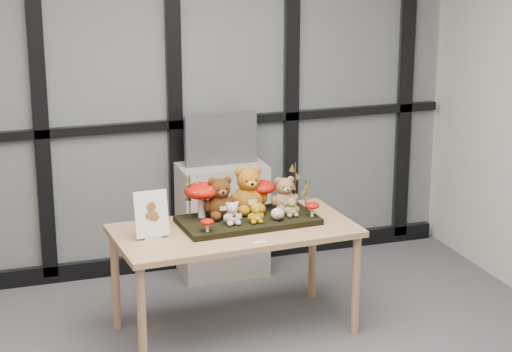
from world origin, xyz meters
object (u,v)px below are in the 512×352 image
object	(u,v)px
bear_tan_back	(284,192)
bear_white_bow	(232,212)
plush_cream_hedgehog	(278,213)
mushroom_back_right	(261,193)
sign_holder	(152,217)
bear_beige_small	(291,205)
monitor	(221,139)
mushroom_back_left	(202,198)
display_table	(235,239)
mushroom_front_right	(312,209)
bear_small_yellow	(255,212)
bear_brown_medium	(220,195)
cabinet	(222,220)
mushroom_front_left	(207,225)
bear_pooh_yellow	(248,187)
diorama_tray	(248,220)

from	to	relation	value
bear_tan_back	bear_white_bow	xyz separation A→B (m)	(-0.38, -0.15, -0.04)
bear_tan_back	plush_cream_hedgehog	xyz separation A→B (m)	(-0.10, -0.16, -0.08)
mushroom_back_right	sign_holder	xyz separation A→B (m)	(-0.73, -0.20, -0.01)
bear_beige_small	monitor	world-z (taller)	monitor
bear_white_bow	sign_holder	distance (m)	0.48
bear_white_bow	mushroom_back_left	world-z (taller)	mushroom_back_left
display_table	mushroom_front_right	world-z (taller)	mushroom_front_right
bear_small_yellow	bear_beige_small	xyz separation A→B (m)	(0.24, 0.05, -0.00)
bear_white_bow	bear_brown_medium	bearing A→B (deg)	98.45
bear_white_bow	sign_holder	xyz separation A→B (m)	(-0.48, 0.01, 0.02)
bear_tan_back	cabinet	xyz separation A→B (m)	(-0.16, 0.79, -0.42)
mushroom_front_left	sign_holder	distance (m)	0.32
bear_pooh_yellow	monitor	xyz separation A→B (m)	(0.06, 0.77, 0.11)
bear_brown_medium	sign_holder	world-z (taller)	bear_brown_medium
bear_white_bow	cabinet	bearing A→B (deg)	73.73
display_table	mushroom_back_right	bearing A→B (deg)	35.95
display_table	bear_brown_medium	xyz separation A→B (m)	(-0.05, 0.12, 0.24)
bear_tan_back	sign_holder	distance (m)	0.87
bear_white_bow	mushroom_back_left	xyz separation A→B (m)	(-0.14, 0.18, 0.04)
bear_beige_small	mushroom_back_left	bearing A→B (deg)	160.33
diorama_tray	mushroom_back_right	distance (m)	0.22
plush_cream_hedgehog	mushroom_back_right	size ratio (longest dim) A/B	0.39
bear_small_yellow	mushroom_front_right	bearing A→B (deg)	-3.91
sign_holder	display_table	bearing A→B (deg)	-2.22
mushroom_front_right	monitor	world-z (taller)	monitor
bear_brown_medium	mushroom_back_left	distance (m)	0.11
bear_beige_small	cabinet	size ratio (longest dim) A/B	0.17
bear_pooh_yellow	bear_tan_back	world-z (taller)	bear_pooh_yellow
bear_pooh_yellow	plush_cream_hedgehog	world-z (taller)	bear_pooh_yellow
display_table	bear_white_bow	bearing A→B (deg)	-133.71
bear_pooh_yellow	sign_holder	distance (m)	0.66
mushroom_back_left	display_table	bearing A→B (deg)	-45.01
mushroom_front_right	cabinet	xyz separation A→B (m)	(-0.28, 0.96, -0.35)
sign_holder	cabinet	distance (m)	1.23
bear_pooh_yellow	bear_white_bow	distance (m)	0.26
cabinet	bear_beige_small	bearing A→B (deg)	-79.86
bear_beige_small	mushroom_back_left	size ratio (longest dim) A/B	0.56
bear_white_bow	cabinet	xyz separation A→B (m)	(0.21, 0.94, -0.38)
sign_holder	diorama_tray	bearing A→B (deg)	3.14
mushroom_back_right	monitor	distance (m)	0.77
bear_beige_small	bear_pooh_yellow	bearing A→B (deg)	140.40
bear_pooh_yellow	mushroom_front_right	bearing A→B (deg)	-35.46
diorama_tray	bear_white_bow	bearing A→B (deg)	-149.37
cabinet	mushroom_back_right	bearing A→B (deg)	-87.18
mushroom_back_left	monitor	xyz separation A→B (m)	(0.35, 0.78, 0.15)
bear_brown_medium	bear_beige_small	world-z (taller)	bear_brown_medium
bear_pooh_yellow	bear_small_yellow	bearing A→B (deg)	-99.61
bear_white_bow	display_table	bearing A→B (deg)	46.29
bear_pooh_yellow	sign_holder	size ratio (longest dim) A/B	1.13
diorama_tray	monitor	size ratio (longest dim) A/B	1.63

